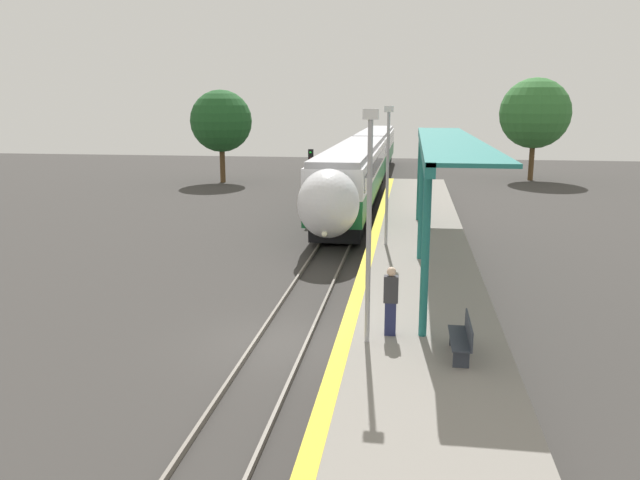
# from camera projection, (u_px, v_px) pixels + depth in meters

# --- Properties ---
(ground_plane) EXTENTS (120.00, 120.00, 0.00)m
(ground_plane) POSITION_uv_depth(u_px,v_px,m) (282.00, 343.00, 17.44)
(ground_plane) COLOR #383533
(rail_left) EXTENTS (0.08, 90.00, 0.15)m
(rail_left) POSITION_uv_depth(u_px,v_px,m) (257.00, 340.00, 17.53)
(rail_left) COLOR slate
(rail_left) RESTS_ON ground_plane
(rail_right) EXTENTS (0.08, 90.00, 0.15)m
(rail_right) POSITION_uv_depth(u_px,v_px,m) (307.00, 342.00, 17.32)
(rail_right) COLOR slate
(rail_right) RESTS_ON ground_plane
(train) EXTENTS (2.77, 46.94, 4.04)m
(train) POSITION_uv_depth(u_px,v_px,m) (366.00, 160.00, 47.65)
(train) COLOR black
(train) RESTS_ON ground_plane
(platform_right) EXTENTS (4.17, 64.00, 0.88)m
(platform_right) POSITION_uv_depth(u_px,v_px,m) (420.00, 336.00, 16.81)
(platform_right) COLOR gray
(platform_right) RESTS_ON ground_plane
(platform_bench) EXTENTS (0.44, 1.69, 0.89)m
(platform_bench) POSITION_uv_depth(u_px,v_px,m) (463.00, 337.00, 14.27)
(platform_bench) COLOR #2D333D
(platform_bench) RESTS_ON platform_right
(person_waiting) EXTENTS (0.36, 0.23, 1.77)m
(person_waiting) POSITION_uv_depth(u_px,v_px,m) (391.00, 300.00, 15.51)
(person_waiting) COLOR navy
(person_waiting) RESTS_ON platform_right
(railway_signal) EXTENTS (0.28, 0.28, 4.03)m
(railway_signal) POSITION_uv_depth(u_px,v_px,m) (311.00, 176.00, 35.39)
(railway_signal) COLOR #59595E
(railway_signal) RESTS_ON ground_plane
(lamppost_near) EXTENTS (0.36, 0.20, 5.59)m
(lamppost_near) POSITION_uv_depth(u_px,v_px,m) (369.00, 213.00, 14.59)
(lamppost_near) COLOR #9E9EA3
(lamppost_near) RESTS_ON platform_right
(lamppost_mid) EXTENTS (0.36, 0.20, 5.59)m
(lamppost_mid) POSITION_uv_depth(u_px,v_px,m) (388.00, 167.00, 25.00)
(lamppost_mid) COLOR #9E9EA3
(lamppost_mid) RESTS_ON platform_right
(station_canopy) EXTENTS (2.02, 18.99, 4.48)m
(station_canopy) POSITION_uv_depth(u_px,v_px,m) (440.00, 146.00, 22.40)
(station_canopy) COLOR #1E6B66
(station_canopy) RESTS_ON platform_right
(background_tree_left) EXTENTS (5.09, 5.09, 7.64)m
(background_tree_left) POSITION_uv_depth(u_px,v_px,m) (221.00, 121.00, 51.53)
(background_tree_left) COLOR brown
(background_tree_left) RESTS_ON ground_plane
(background_tree_right) EXTENTS (5.93, 5.93, 8.66)m
(background_tree_right) POSITION_uv_depth(u_px,v_px,m) (535.00, 113.00, 52.80)
(background_tree_right) COLOR brown
(background_tree_right) RESTS_ON ground_plane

